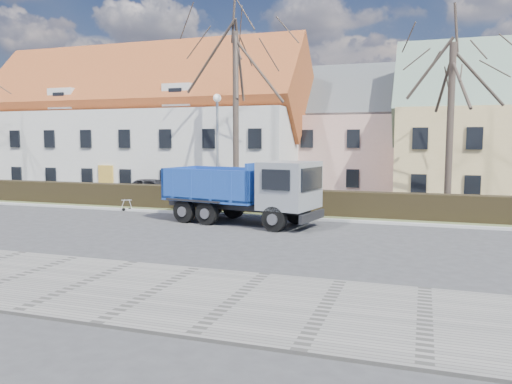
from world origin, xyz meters
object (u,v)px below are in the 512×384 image
(cart_frame, at_px, (122,205))
(dump_truck, at_px, (236,191))
(parked_car_a, at_px, (153,188))
(streetlight, at_px, (218,151))

(cart_frame, bearing_deg, dump_truck, -13.10)
(dump_truck, bearing_deg, parked_car_a, 150.75)
(cart_frame, bearing_deg, streetlight, 28.82)
(dump_truck, relative_size, streetlight, 1.16)
(cart_frame, bearing_deg, parked_car_a, 104.04)
(streetlight, xyz_separation_m, cart_frame, (-4.74, -2.61, -2.99))
(parked_car_a, bearing_deg, streetlight, -121.69)
(streetlight, bearing_deg, dump_truck, -57.25)
(dump_truck, distance_m, streetlight, 5.49)
(dump_truck, distance_m, cart_frame, 7.84)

